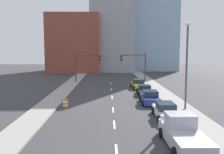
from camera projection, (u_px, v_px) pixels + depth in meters
name	position (u px, v px, depth m)	size (l,w,h in m)	color
sidewalk_left	(77.00, 78.00, 53.86)	(2.61, 92.81, 0.17)	gray
sidewalk_right	(144.00, 78.00, 54.08)	(2.61, 92.81, 0.17)	gray
lane_stripe_at_8m	(117.00, 151.00, 15.44)	(0.16, 2.40, 0.01)	beige
lane_stripe_at_13m	(114.00, 124.00, 20.99)	(0.16, 2.40, 0.01)	beige
lane_stripe_at_18m	(113.00, 110.00, 26.10)	(0.16, 2.40, 0.01)	beige
lane_stripe_at_25m	(112.00, 97.00, 32.90)	(0.16, 2.40, 0.01)	beige
lane_stripe_at_32m	(111.00, 89.00, 39.49)	(0.16, 2.40, 0.01)	beige
lane_stripe_at_39m	(111.00, 83.00, 46.18)	(0.16, 2.40, 0.01)	beige
building_brick_left	(76.00, 44.00, 71.51)	(14.00, 16.00, 15.73)	brown
building_office_center	(112.00, 33.00, 75.27)	(12.00, 20.00, 22.40)	#99999E
building_glass_right	(151.00, 13.00, 78.73)	(13.00, 20.00, 35.28)	#8CADC6
traffic_signal_left	(83.00, 63.00, 47.13)	(4.84, 0.35, 5.62)	#38383D
traffic_signal_right	(137.00, 63.00, 47.29)	(4.84, 0.35, 5.62)	#38383D
traffic_barrel	(66.00, 103.00, 27.08)	(0.56, 0.56, 0.95)	orange
street_lamp	(187.00, 60.00, 25.48)	(0.44, 0.44, 9.04)	#4C4C51
pickup_truck_silver	(183.00, 134.00, 16.26)	(2.41, 5.73, 1.99)	#B2B2BC
sedan_white	(166.00, 111.00, 22.84)	(2.06, 4.77, 1.45)	silver
sedan_blue	(150.00, 98.00, 29.01)	(2.21, 4.35, 1.54)	navy
sedan_green	(145.00, 90.00, 34.60)	(2.11, 4.27, 1.38)	#1E6033
sedan_yellow	(138.00, 84.00, 40.43)	(2.28, 4.57, 1.47)	gold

